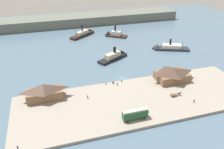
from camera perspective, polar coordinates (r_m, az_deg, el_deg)
The scene contains 21 objects.
ground_plane at distance 122.73m, azimuth 2.69°, elevation -0.98°, with size 320.00×320.00×0.00m, color slate.
quay_promenade at distance 105.13m, azimuth 6.71°, elevation -6.30°, with size 110.00×36.00×1.20m, color gray.
seawall_edge at distance 119.55m, azimuth 3.27°, elevation -1.57°, with size 110.00×0.80×1.00m, color slate.
ferry_shed_east_terminal at distance 106.84m, azimuth -16.49°, elevation -4.23°, with size 15.96×8.05×6.67m.
ferry_shed_customs_shed at distance 121.17m, azimuth 14.72°, elevation 0.09°, with size 16.33×11.28×6.61m.
street_tram at distance 91.58m, azimuth 5.77°, elevation -9.72°, with size 10.34×2.59×4.41m.
horse_cart at distance 109.51m, azimuth 15.61°, elevation -4.76°, with size 5.54×1.47×1.87m.
pedestrian_near_west_shed at distance 86.60m, azimuth -22.40°, elevation -16.44°, with size 0.42×0.42×1.71m.
pedestrian_near_east_shed at distance 107.55m, azimuth 19.72°, elevation -6.21°, with size 0.43×0.43×1.75m.
pedestrian_near_cart at distance 114.82m, azimuth 0.41°, elevation -2.02°, with size 0.43×0.43×1.74m.
pedestrian_at_waters_edge at distance 113.78m, azimuth 1.31°, elevation -2.34°, with size 0.42×0.42×1.70m.
pedestrian_walking_east at distance 104.61m, azimuth -6.09°, elevation -5.52°, with size 0.44×0.44×1.78m.
mooring_post_west at distance 134.27m, azimuth 18.91°, elevation 0.92°, with size 0.44×0.44×0.90m, color black.
mooring_post_east at distance 115.61m, azimuth 0.12°, elevation -1.99°, with size 0.44×0.44×0.90m, color black.
mooring_post_center_east at distance 114.69m, azimuth -1.52°, elevation -2.27°, with size 0.44×0.44×0.90m, color black.
mooring_post_center_west at distance 116.87m, azimuth 2.39°, elevation -1.65°, with size 0.44×0.44×0.90m, color black.
ferry_departing_north at distance 145.36m, azimuth 0.89°, elevation 4.61°, with size 22.77×15.91×9.67m.
ferry_outer_harbor at distance 163.56m, azimuth 13.45°, elevation 6.49°, with size 25.93×15.25×9.89m.
ferry_moored_west at distance 185.50m, azimuth 0.32°, elevation 9.88°, with size 18.16×15.50×11.25m.
ferry_approaching_east at distance 188.73m, azimuth -6.88°, elevation 10.07°, with size 23.15×19.56×10.54m.
far_headland at distance 220.95m, azimuth -7.08°, elevation 13.43°, with size 180.00×24.00×8.00m, color #60665B.
Camera 1 is at (-36.85, -100.54, 59.97)m, focal length 36.79 mm.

